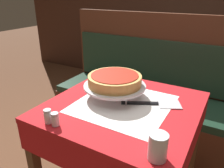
% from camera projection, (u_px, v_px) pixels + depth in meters
% --- Properties ---
extents(dining_table_front, '(0.77, 0.77, 0.78)m').
position_uv_depth(dining_table_front, '(123.00, 121.00, 1.22)').
color(dining_table_front, red).
rests_on(dining_table_front, ground_plane).
extents(dining_table_rear, '(0.75, 0.75, 0.79)m').
position_uv_depth(dining_table_rear, '(173.00, 51.00, 2.58)').
color(dining_table_rear, '#1E6B33').
rests_on(dining_table_rear, ground_plane).
extents(booth_bench, '(1.75, 0.53, 1.17)m').
position_uv_depth(booth_bench, '(147.00, 106.00, 2.08)').
color(booth_bench, '#4C2819').
rests_on(booth_bench, ground_plane).
extents(back_wall_panel, '(6.00, 0.04, 2.40)m').
position_uv_depth(back_wall_panel, '(203.00, 3.00, 2.73)').
color(back_wall_panel, '#3D2319').
rests_on(back_wall_panel, ground_plane).
extents(pizza_pan_stand, '(0.35, 0.35, 0.07)m').
position_uv_depth(pizza_pan_stand, '(115.00, 86.00, 1.23)').
color(pizza_pan_stand, '#ADADB2').
rests_on(pizza_pan_stand, dining_table_front).
extents(deep_dish_pizza, '(0.30, 0.30, 0.06)m').
position_uv_depth(deep_dish_pizza, '(115.00, 80.00, 1.21)').
color(deep_dish_pizza, tan).
rests_on(deep_dish_pizza, pizza_pan_stand).
extents(pizza_server, '(0.31, 0.20, 0.01)m').
position_uv_depth(pizza_server, '(154.00, 104.00, 1.17)').
color(pizza_server, '#BCBCC1').
rests_on(pizza_server, dining_table_front).
extents(water_glass_near, '(0.07, 0.07, 0.10)m').
position_uv_depth(water_glass_near, '(158.00, 147.00, 0.77)').
color(water_glass_near, silver).
rests_on(water_glass_near, dining_table_front).
extents(salt_shaker, '(0.04, 0.04, 0.07)m').
position_uv_depth(salt_shaker, '(48.00, 116.00, 0.99)').
color(salt_shaker, silver).
rests_on(salt_shaker, dining_table_front).
extents(pepper_shaker, '(0.04, 0.04, 0.06)m').
position_uv_depth(pepper_shaker, '(55.00, 119.00, 0.97)').
color(pepper_shaker, silver).
rests_on(pepper_shaker, dining_table_front).
extents(condiment_caddy, '(0.11, 0.11, 0.15)m').
position_uv_depth(condiment_caddy, '(169.00, 38.00, 2.56)').
color(condiment_caddy, black).
rests_on(condiment_caddy, dining_table_rear).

